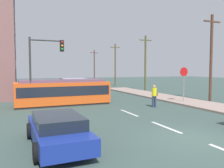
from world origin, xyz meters
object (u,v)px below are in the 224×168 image
at_px(traffic_light_mast, 44,59).
at_px(utility_pole_distant, 94,65).
at_px(parked_sedan_near, 57,129).
at_px(stop_sign, 184,77).
at_px(streetcar_tram, 63,92).
at_px(utility_pole_far, 115,64).
at_px(utility_pole_mid, 145,62).
at_px(pedestrian_crossing, 154,95).
at_px(city_bus, 77,86).
at_px(utility_pole_near, 211,56).

bearing_deg(traffic_light_mast, utility_pole_distant, 65.90).
height_order(parked_sedan_near, stop_sign, stop_sign).
bearing_deg(parked_sedan_near, streetcar_tram, 78.61).
xyz_separation_m(utility_pole_far, utility_pole_distant, (0.14, 12.19, -0.06)).
xyz_separation_m(stop_sign, utility_pole_mid, (2.76, 10.94, 1.62)).
distance_m(pedestrian_crossing, parked_sedan_near, 10.23).
xyz_separation_m(city_bus, parked_sedan_near, (-4.52, -15.30, -0.44)).
relative_size(streetcar_tram, city_bus, 1.29).
bearing_deg(utility_pole_far, streetcar_tram, -124.24).
bearing_deg(utility_pole_mid, utility_pole_near, -89.05).
height_order(traffic_light_mast, utility_pole_far, utility_pole_far).
bearing_deg(utility_pole_distant, city_bus, -111.80).
distance_m(traffic_light_mast, utility_pole_distant, 34.54).
distance_m(city_bus, pedestrian_crossing, 9.83).
xyz_separation_m(pedestrian_crossing, parked_sedan_near, (-8.16, -6.16, -0.32)).
bearing_deg(utility_pole_mid, stop_sign, -104.15).
relative_size(streetcar_tram, utility_pole_far, 1.01).
bearing_deg(streetcar_tram, utility_pole_mid, 32.80).
height_order(streetcar_tram, stop_sign, stop_sign).
distance_m(city_bus, traffic_light_mast, 7.95).
relative_size(pedestrian_crossing, utility_pole_far, 0.23).
distance_m(streetcar_tram, traffic_light_mast, 3.15).
distance_m(parked_sedan_near, utility_pole_far, 31.90).
distance_m(utility_pole_near, utility_pole_far, 21.27).
bearing_deg(stop_sign, streetcar_tram, 162.75).
bearing_deg(parked_sedan_near, traffic_light_mast, 86.93).
bearing_deg(parked_sedan_near, utility_pole_near, 25.69).
xyz_separation_m(streetcar_tram, utility_pole_distant, (12.57, 30.45, 2.71)).
relative_size(streetcar_tram, utility_pole_distant, 1.03).
height_order(city_bus, traffic_light_mast, traffic_light_mast).
xyz_separation_m(utility_pole_near, utility_pole_mid, (-0.18, 10.96, -0.17)).
height_order(city_bus, stop_sign, stop_sign).
xyz_separation_m(utility_pole_near, utility_pole_distant, (0.04, 33.45, -0.23)).
bearing_deg(traffic_light_mast, parked_sedan_near, -93.07).
bearing_deg(pedestrian_crossing, utility_pole_near, 7.46).
xyz_separation_m(pedestrian_crossing, stop_sign, (3.45, 0.86, 1.25)).
bearing_deg(utility_pole_near, utility_pole_far, 90.27).
xyz_separation_m(parked_sedan_near, utility_pole_mid, (14.36, 17.96, 3.19)).
bearing_deg(traffic_light_mast, utility_pole_near, -7.80).
height_order(parked_sedan_near, utility_pole_near, utility_pole_near).
bearing_deg(pedestrian_crossing, traffic_light_mast, 160.21).
distance_m(stop_sign, utility_pole_near, 3.45).
bearing_deg(parked_sedan_near, utility_pole_mid, 51.34).
relative_size(pedestrian_crossing, utility_pole_near, 0.22).
height_order(parked_sedan_near, utility_pole_distant, utility_pole_distant).
bearing_deg(stop_sign, traffic_light_mast, 170.28).
relative_size(parked_sedan_near, traffic_light_mast, 0.89).
relative_size(utility_pole_near, utility_pole_mid, 1.05).
height_order(parked_sedan_near, utility_pole_far, utility_pole_far).
bearing_deg(city_bus, utility_pole_mid, 15.12).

